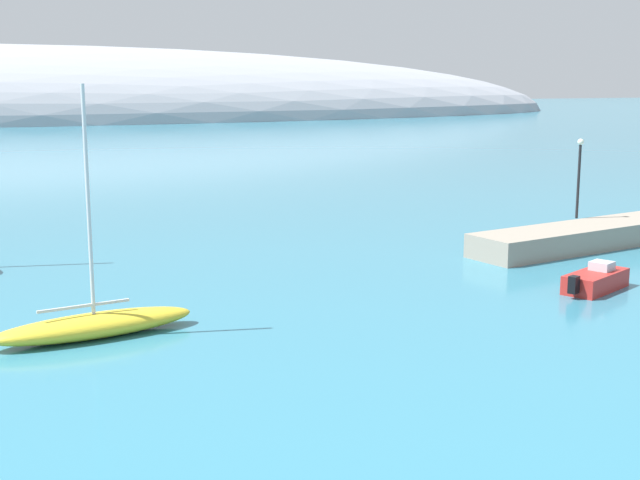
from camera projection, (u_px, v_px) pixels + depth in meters
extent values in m
ellipsoid|color=yellow|center=(94.00, 326.00, 32.27)|extent=(7.80, 3.34, 0.90)
cylinder|color=silver|center=(88.00, 201.00, 31.40)|extent=(0.14, 0.14, 8.38)
cube|color=silver|center=(84.00, 306.00, 31.94)|extent=(3.36, 0.81, 0.10)
cube|color=red|center=(595.00, 281.00, 39.31)|extent=(3.99, 3.08, 0.85)
cube|color=black|center=(574.00, 285.00, 37.76)|extent=(0.56, 0.52, 0.76)
cube|color=#B2B7C1|center=(602.00, 266.00, 39.59)|extent=(1.21, 1.23, 0.40)
cylinder|color=black|center=(578.00, 182.00, 50.79)|extent=(0.16, 0.16, 4.30)
sphere|color=#EAEACC|center=(581.00, 142.00, 50.36)|extent=(0.36, 0.36, 0.36)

